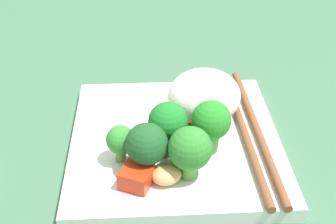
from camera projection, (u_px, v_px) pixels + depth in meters
ground_plane at (175, 155)px, 52.66cm from camera, size 110.00×110.00×2.00cm
square_plate at (175, 142)px, 51.57cm from camera, size 23.77×23.77×1.78cm
rice_mound at (204, 96)px, 52.50cm from camera, size 11.60×11.68×5.82cm
broccoli_floret_0 at (190, 150)px, 44.06cm from camera, size 4.39×4.39×5.76cm
broccoli_floret_1 at (168, 124)px, 46.77cm from camera, size 4.14×4.14×6.18cm
broccoli_floret_2 at (120, 140)px, 46.34cm from camera, size 2.98×2.98×4.26cm
broccoli_floret_3 at (211, 123)px, 47.17cm from camera, size 4.19×4.19×6.18cm
broccoli_floret_4 at (147, 145)px, 44.56cm from camera, size 4.26×4.26×5.72cm
carrot_slice_0 at (149, 139)px, 50.09cm from camera, size 3.54×3.54×0.77cm
carrot_slice_1 at (182, 133)px, 50.93cm from camera, size 4.40×4.40×0.78cm
carrot_slice_2 at (131, 146)px, 49.14cm from camera, size 2.50×2.50×0.69cm
pepper_chunk_0 at (136, 177)px, 44.25cm from camera, size 3.70×3.78×1.95cm
pepper_chunk_1 at (166, 123)px, 51.86cm from camera, size 3.56×3.59×1.51cm
chicken_piece_0 at (166, 175)px, 44.69cm from camera, size 3.17×3.58×1.76cm
chicken_piece_1 at (189, 149)px, 47.78cm from camera, size 3.52×3.53×1.94cm
chopstick_pair at (249, 128)px, 51.61cm from camera, size 24.21×2.44×0.88cm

